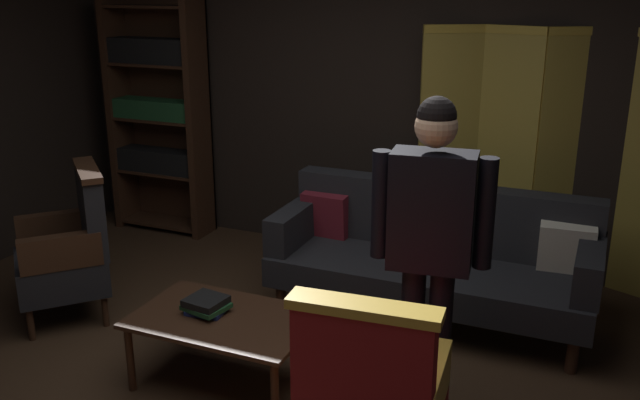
% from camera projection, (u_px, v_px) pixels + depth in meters
% --- Properties ---
extents(back_wall, '(7.20, 0.10, 2.80)m').
position_uv_depth(back_wall, '(402.00, 87.00, 5.41)').
color(back_wall, black).
rests_on(back_wall, ground_plane).
extents(folding_screen, '(2.10, 0.40, 1.90)m').
position_uv_depth(folding_screen, '(565.00, 156.00, 4.98)').
color(folding_screen, '#B29338').
rests_on(folding_screen, ground_plane).
extents(bookshelf, '(0.90, 0.32, 2.05)m').
position_uv_depth(bookshelf, '(159.00, 114.00, 6.09)').
color(bookshelf, '#382114').
rests_on(bookshelf, ground_plane).
extents(velvet_couch, '(2.12, 0.78, 0.88)m').
position_uv_depth(velvet_couch, '(433.00, 253.00, 4.62)').
color(velvet_couch, '#382114').
rests_on(velvet_couch, ground_plane).
extents(coffee_table, '(1.00, 0.64, 0.42)m').
position_uv_depth(coffee_table, '(224.00, 324.00, 3.83)').
color(coffee_table, '#382114').
rests_on(coffee_table, ground_plane).
extents(armchair_wing_left, '(0.82, 0.82, 1.04)m').
position_uv_depth(armchair_wing_left, '(70.00, 249.00, 4.58)').
color(armchair_wing_left, '#382114').
rests_on(armchair_wing_left, ground_plane).
extents(standing_figure, '(0.59, 0.26, 1.70)m').
position_uv_depth(standing_figure, '(431.00, 235.00, 3.33)').
color(standing_figure, black).
rests_on(standing_figure, ground_plane).
extents(book_navy_cloth, '(0.22, 0.17, 0.02)m').
position_uv_depth(book_navy_cloth, '(206.00, 311.00, 3.86)').
color(book_navy_cloth, navy).
rests_on(book_navy_cloth, coffee_table).
extents(book_green_cloth, '(0.26, 0.24, 0.03)m').
position_uv_depth(book_green_cloth, '(206.00, 306.00, 3.85)').
color(book_green_cloth, '#1E4C28').
rests_on(book_green_cloth, book_navy_cloth).
extents(book_black_cloth, '(0.23, 0.22, 0.04)m').
position_uv_depth(book_black_cloth, '(206.00, 301.00, 3.84)').
color(book_black_cloth, black).
rests_on(book_black_cloth, book_green_cloth).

